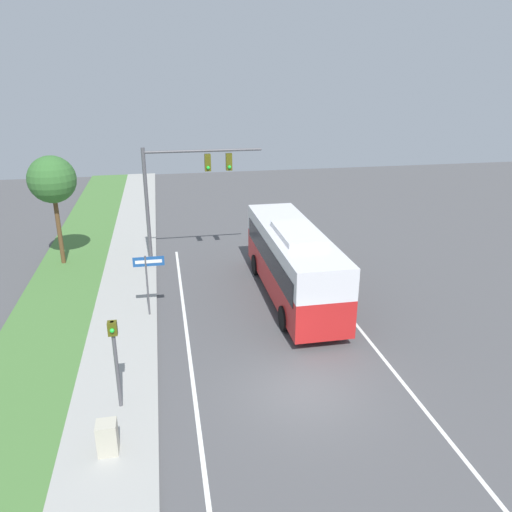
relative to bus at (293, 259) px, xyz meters
name	(u,v)px	position (x,y,z in m)	size (l,w,h in m)	color
ground_plane	(302,392)	(-1.61, -7.52, -1.94)	(80.00, 80.00, 0.00)	#4C4C4F
sidewalk	(113,413)	(-7.81, -7.52, -1.88)	(2.80, 80.00, 0.12)	#9E9E99
grass_verge	(5,426)	(-11.01, -7.52, -1.89)	(3.60, 80.00, 0.10)	#477538
lane_divider_near	(196,404)	(-5.21, -7.52, -1.94)	(0.14, 30.00, 0.01)	silver
lane_divider_far	(401,380)	(1.99, -7.52, -1.94)	(0.14, 30.00, 0.01)	silver
bus	(293,259)	(0.00, 0.00, 0.00)	(2.61, 10.16, 3.56)	red
signal_gantry	(181,182)	(-4.78, 5.22, 2.75)	(6.30, 0.41, 6.57)	#4C4C51
pedestrian_signal	(115,351)	(-7.58, -7.26, 0.19)	(0.28, 0.34, 3.13)	#4C4C51
street_sign	(148,274)	(-6.66, -0.87, 0.08)	(1.32, 0.08, 2.87)	#4C4C51
utility_cabinet	(107,438)	(-7.79, -9.35, -1.33)	(0.56, 0.52, 0.98)	#B7B29E
roadside_tree	(52,180)	(-11.53, 6.60, 2.86)	(2.52, 2.52, 6.00)	brown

